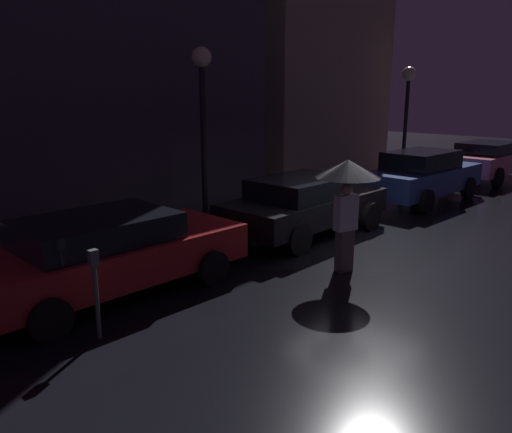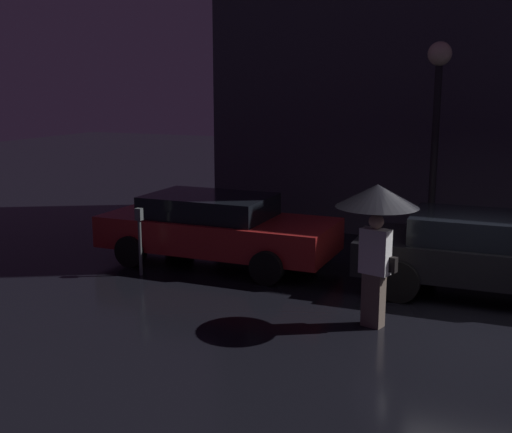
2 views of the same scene
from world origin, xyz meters
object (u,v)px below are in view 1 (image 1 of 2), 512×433
object	(u,v)px
street_lamp_near	(203,98)
parked_car_blue	(422,175)
parked_car_black	(304,203)
parking_meter	(95,284)
street_lamp_far	(408,94)
parked_car_red	(107,252)
parked_car_pink	(488,159)
pedestrian_with_umbrella	(347,181)

from	to	relation	value
street_lamp_near	parked_car_blue	bearing A→B (deg)	-19.29
parked_car_black	parking_meter	bearing A→B (deg)	-169.26
street_lamp_far	parked_car_red	bearing A→B (deg)	-170.87
parked_car_pink	parking_meter	xyz separation A→B (m)	(-16.66, -1.17, -0.00)
parked_car_blue	pedestrian_with_umbrella	xyz separation A→B (m)	(-6.76, -1.91, 0.90)
parked_car_pink	street_lamp_near	distance (m)	12.41
parked_car_red	street_lamp_near	bearing A→B (deg)	28.22
parked_car_pink	pedestrian_with_umbrella	world-z (taller)	pedestrian_with_umbrella
parked_car_red	parking_meter	distance (m)	1.59
parking_meter	parked_car_red	bearing A→B (deg)	56.08
parked_car_black	street_lamp_far	size ratio (longest dim) A/B	1.05
parked_car_pink	parking_meter	size ratio (longest dim) A/B	3.55
parking_meter	street_lamp_near	distance (m)	6.24
parked_car_blue	street_lamp_near	bearing A→B (deg)	161.74
parked_car_blue	street_lamp_near	size ratio (longest dim) A/B	1.08
parked_car_black	street_lamp_far	xyz separation A→B (m)	(8.55, 2.19, 2.45)
street_lamp_near	parked_car_black	bearing A→B (deg)	-58.48
parking_meter	street_lamp_far	bearing A→B (deg)	13.60
pedestrian_with_umbrella	street_lamp_far	distance (m)	10.97
parked_car_red	street_lamp_near	xyz separation A→B (m)	(3.79, 2.08, 2.40)
street_lamp_near	parking_meter	bearing A→B (deg)	-144.02
parked_car_red	pedestrian_with_umbrella	distance (m)	4.34
parked_car_black	pedestrian_with_umbrella	distance (m)	2.75
parked_car_black	parking_meter	distance (m)	6.10
parked_car_red	parking_meter	size ratio (longest dim) A/B	3.67
parked_car_black	street_lamp_far	world-z (taller)	street_lamp_far
parked_car_black	parked_car_pink	distance (m)	10.71
parked_car_blue	street_lamp_far	bearing A→B (deg)	37.98
parked_car_blue	parking_meter	bearing A→B (deg)	-173.47
parked_car_pink	street_lamp_near	xyz separation A→B (m)	(-11.98, 2.23, 2.34)
pedestrian_with_umbrella	street_lamp_near	world-z (taller)	street_lamp_near
street_lamp_far	parked_car_blue	bearing A→B (deg)	-143.05
parked_car_red	street_lamp_far	distance (m)	14.01
street_lamp_far	street_lamp_near	bearing A→B (deg)	-179.36
parked_car_pink	pedestrian_with_umbrella	distance (m)	12.33
parked_car_black	pedestrian_with_umbrella	bearing A→B (deg)	-125.42
pedestrian_with_umbrella	parking_meter	size ratio (longest dim) A/B	1.66
parked_car_pink	street_lamp_far	bearing A→B (deg)	132.84
parked_car_black	street_lamp_near	world-z (taller)	street_lamp_near
parked_car_blue	parked_car_pink	distance (m)	5.38
parked_car_pink	street_lamp_far	world-z (taller)	street_lamp_far
parked_car_red	street_lamp_near	world-z (taller)	street_lamp_near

